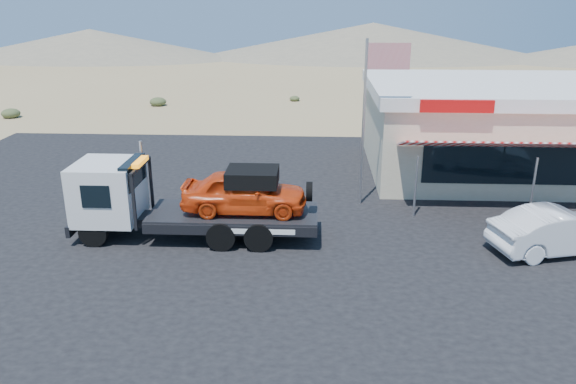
# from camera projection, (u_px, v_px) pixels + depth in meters

# --- Properties ---
(ground) EXTENTS (120.00, 120.00, 0.00)m
(ground) POSITION_uv_depth(u_px,v_px,m) (215.00, 253.00, 17.02)
(ground) COLOR #987F56
(ground) RESTS_ON ground
(asphalt_lot) EXTENTS (32.00, 24.00, 0.02)m
(asphalt_lot) POSITION_uv_depth(u_px,v_px,m) (286.00, 217.00, 19.75)
(asphalt_lot) COLOR black
(asphalt_lot) RESTS_ON ground
(tow_truck) EXTENTS (7.62, 2.26, 2.55)m
(tow_truck) POSITION_uv_depth(u_px,v_px,m) (189.00, 197.00, 17.73)
(tow_truck) COLOR black
(tow_truck) RESTS_ON asphalt_lot
(white_sedan) EXTENTS (4.40, 2.47, 1.37)m
(white_sedan) POSITION_uv_depth(u_px,v_px,m) (560.00, 231.00, 16.85)
(white_sedan) COLOR silver
(white_sedan) RESTS_ON asphalt_lot
(jerky_store) EXTENTS (10.40, 9.97, 3.90)m
(jerky_store) POSITION_uv_depth(u_px,v_px,m) (489.00, 127.00, 24.33)
(jerky_store) COLOR #BFB290
(jerky_store) RESTS_ON asphalt_lot
(flagpole) EXTENTS (1.55, 0.10, 6.00)m
(flagpole) POSITION_uv_depth(u_px,v_px,m) (371.00, 104.00, 19.79)
(flagpole) COLOR #99999E
(flagpole) RESTS_ON asphalt_lot
(distant_hills) EXTENTS (126.00, 48.00, 4.20)m
(distant_hills) POSITION_uv_depth(u_px,v_px,m) (213.00, 43.00, 68.83)
(distant_hills) COLOR #726B59
(distant_hills) RESTS_ON ground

